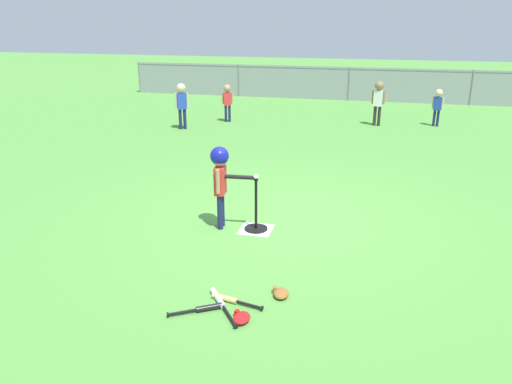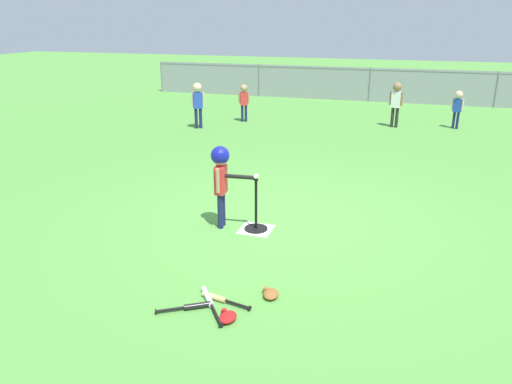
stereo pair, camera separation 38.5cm
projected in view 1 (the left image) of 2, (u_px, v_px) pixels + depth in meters
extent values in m
plane|color=#51933D|center=(285.00, 220.00, 7.21)|extent=(60.00, 60.00, 0.00)
cube|color=white|center=(256.00, 229.00, 6.89)|extent=(0.44, 0.44, 0.01)
cylinder|color=black|center=(256.00, 229.00, 6.89)|extent=(0.32, 0.32, 0.03)
cylinder|color=black|center=(256.00, 204.00, 6.77)|extent=(0.04, 0.04, 0.71)
cylinder|color=black|center=(256.00, 180.00, 6.66)|extent=(0.06, 0.06, 0.02)
sphere|color=white|center=(256.00, 176.00, 6.64)|extent=(0.07, 0.07, 0.07)
cylinder|color=#191E4C|center=(222.00, 209.00, 6.94)|extent=(0.08, 0.08, 0.50)
cylinder|color=#191E4C|center=(220.00, 212.00, 6.84)|extent=(0.08, 0.08, 0.50)
cube|color=red|center=(220.00, 180.00, 6.74)|extent=(0.15, 0.23, 0.39)
cylinder|color=tan|center=(222.00, 175.00, 6.86)|extent=(0.06, 0.06, 0.33)
cylinder|color=tan|center=(218.00, 182.00, 6.60)|extent=(0.06, 0.06, 0.33)
sphere|color=tan|center=(220.00, 158.00, 6.64)|extent=(0.22, 0.22, 0.22)
sphere|color=#141999|center=(220.00, 156.00, 6.63)|extent=(0.25, 0.25, 0.25)
cylinder|color=black|center=(235.00, 177.00, 6.69)|extent=(0.60, 0.11, 0.06)
cylinder|color=#191E4C|center=(438.00, 118.00, 13.32)|extent=(0.07, 0.07, 0.44)
cylinder|color=#191E4C|center=(434.00, 118.00, 13.37)|extent=(0.07, 0.07, 0.44)
cube|color=#2347B7|center=(438.00, 103.00, 13.21)|extent=(0.22, 0.18, 0.34)
cylinder|color=beige|center=(443.00, 103.00, 13.14)|extent=(0.05, 0.05, 0.29)
cylinder|color=beige|center=(433.00, 102.00, 13.27)|extent=(0.05, 0.05, 0.29)
sphere|color=beige|center=(439.00, 93.00, 13.12)|extent=(0.20, 0.20, 0.20)
cylinder|color=#191E4C|center=(229.00, 114.00, 13.92)|extent=(0.07, 0.07, 0.46)
cylinder|color=#191E4C|center=(226.00, 114.00, 13.91)|extent=(0.07, 0.07, 0.46)
cube|color=red|center=(227.00, 99.00, 13.78)|extent=(0.23, 0.19, 0.36)
cylinder|color=tan|center=(232.00, 98.00, 13.78)|extent=(0.05, 0.05, 0.31)
cylinder|color=tan|center=(223.00, 98.00, 13.76)|extent=(0.05, 0.05, 0.31)
sphere|color=tan|center=(227.00, 88.00, 13.68)|extent=(0.20, 0.20, 0.20)
cylinder|color=#191E4C|center=(185.00, 119.00, 13.01)|extent=(0.08, 0.08, 0.53)
cylinder|color=#191E4C|center=(180.00, 119.00, 12.98)|extent=(0.08, 0.08, 0.53)
cube|color=#2347B7|center=(182.00, 101.00, 12.84)|extent=(0.27, 0.24, 0.41)
cylinder|color=beige|center=(187.00, 100.00, 12.87)|extent=(0.06, 0.06, 0.35)
cylinder|color=beige|center=(176.00, 100.00, 12.79)|extent=(0.06, 0.06, 0.35)
sphere|color=beige|center=(181.00, 88.00, 12.73)|extent=(0.23, 0.23, 0.23)
cylinder|color=#262626|center=(379.00, 116.00, 13.39)|extent=(0.08, 0.08, 0.53)
cylinder|color=#262626|center=(375.00, 116.00, 13.44)|extent=(0.08, 0.08, 0.53)
cube|color=white|center=(378.00, 98.00, 13.26)|extent=(0.26, 0.18, 0.41)
cylinder|color=#8C6647|center=(384.00, 98.00, 13.19)|extent=(0.06, 0.06, 0.35)
cylinder|color=#8C6647|center=(373.00, 97.00, 13.31)|extent=(0.06, 0.06, 0.35)
sphere|color=#8C6647|center=(379.00, 86.00, 13.15)|extent=(0.23, 0.23, 0.23)
cylinder|color=silver|center=(218.00, 298.00, 5.16)|extent=(0.26, 0.32, 0.06)
cylinder|color=black|center=(230.00, 316.00, 4.84)|extent=(0.24, 0.30, 0.03)
cylinder|color=black|center=(236.00, 326.00, 4.69)|extent=(0.05, 0.04, 0.05)
cylinder|color=#DBB266|center=(225.00, 298.00, 5.15)|extent=(0.29, 0.12, 0.06)
cylinder|color=black|center=(249.00, 305.00, 5.04)|extent=(0.28, 0.09, 0.03)
cylinder|color=black|center=(262.00, 308.00, 4.98)|extent=(0.02, 0.05, 0.05)
cylinder|color=black|center=(210.00, 307.00, 4.99)|extent=(0.27, 0.20, 0.06)
cylinder|color=black|center=(182.00, 312.00, 4.91)|extent=(0.25, 0.17, 0.03)
cylinder|color=black|center=(168.00, 315.00, 4.87)|extent=(0.04, 0.05, 0.05)
ellipsoid|color=brown|center=(281.00, 293.00, 5.23)|extent=(0.19, 0.24, 0.07)
cube|color=brown|center=(275.00, 290.00, 5.30)|extent=(0.05, 0.06, 0.06)
ellipsoid|color=#B21919|center=(242.00, 318.00, 4.81)|extent=(0.17, 0.23, 0.07)
cube|color=#B21919|center=(237.00, 313.00, 4.89)|extent=(0.04, 0.05, 0.06)
cylinder|color=slate|center=(139.00, 77.00, 19.24)|extent=(0.06, 0.06, 1.15)
cylinder|color=slate|center=(239.00, 80.00, 18.30)|extent=(0.06, 0.06, 1.15)
cylinder|color=slate|center=(349.00, 84.00, 17.36)|extent=(0.06, 0.06, 1.15)
cylinder|color=slate|center=(472.00, 88.00, 16.41)|extent=(0.06, 0.06, 1.15)
cube|color=gray|center=(350.00, 69.00, 17.19)|extent=(16.00, 0.03, 0.03)
cube|color=gray|center=(349.00, 84.00, 17.36)|extent=(16.00, 0.01, 1.15)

